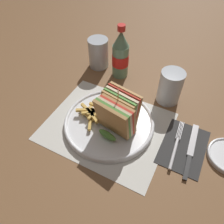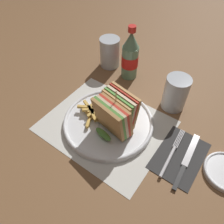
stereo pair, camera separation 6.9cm
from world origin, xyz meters
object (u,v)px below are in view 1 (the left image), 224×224
object	(u,v)px
glass_near	(170,88)
glass_far	(99,55)
coke_bottle_near	(121,55)
club_sandwich	(117,114)
fork	(175,148)
plate_main	(109,122)
knife	(191,151)

from	to	relation	value
glass_near	glass_far	xyz separation A→B (m)	(-0.32, 0.06, 0.00)
coke_bottle_near	glass_near	distance (m)	0.22
club_sandwich	glass_near	world-z (taller)	club_sandwich
fork	glass_far	distance (m)	0.48
fork	glass_near	world-z (taller)	glass_near
fork	coke_bottle_near	distance (m)	0.39
plate_main	fork	world-z (taller)	plate_main
club_sandwich	fork	xyz separation A→B (m)	(0.19, 0.01, -0.07)
club_sandwich	plate_main	bearing A→B (deg)	170.52
coke_bottle_near	knife	bearing A→B (deg)	-34.00
plate_main	fork	bearing A→B (deg)	0.70
club_sandwich	coke_bottle_near	xyz separation A→B (m)	(-0.11, 0.25, 0.02)
club_sandwich	glass_far	world-z (taller)	club_sandwich
fork	coke_bottle_near	size ratio (longest dim) A/B	0.87
coke_bottle_near	glass_far	size ratio (longest dim) A/B	1.74
plate_main	fork	size ratio (longest dim) A/B	1.60
plate_main	coke_bottle_near	size ratio (longest dim) A/B	1.39
club_sandwich	knife	bearing A→B (deg)	5.66
plate_main	knife	xyz separation A→B (m)	(0.26, 0.02, -0.00)
plate_main	club_sandwich	xyz separation A→B (m)	(0.03, -0.01, 0.06)
plate_main	knife	size ratio (longest dim) A/B	1.45
plate_main	club_sandwich	world-z (taller)	club_sandwich
knife	coke_bottle_near	world-z (taller)	coke_bottle_near
plate_main	fork	xyz separation A→B (m)	(0.22, 0.00, -0.00)
plate_main	knife	distance (m)	0.26
club_sandwich	fork	size ratio (longest dim) A/B	0.83
glass_near	club_sandwich	bearing A→B (deg)	-116.59
coke_bottle_near	club_sandwich	bearing A→B (deg)	-66.16
club_sandwich	knife	world-z (taller)	club_sandwich
fork	glass_near	size ratio (longest dim) A/B	1.51
club_sandwich	knife	distance (m)	0.24
club_sandwich	glass_near	distance (m)	0.23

